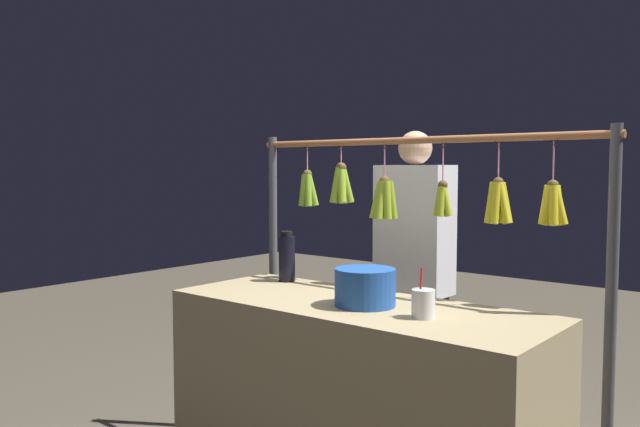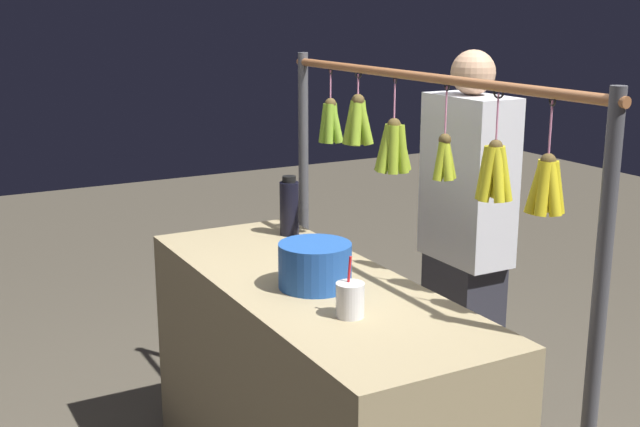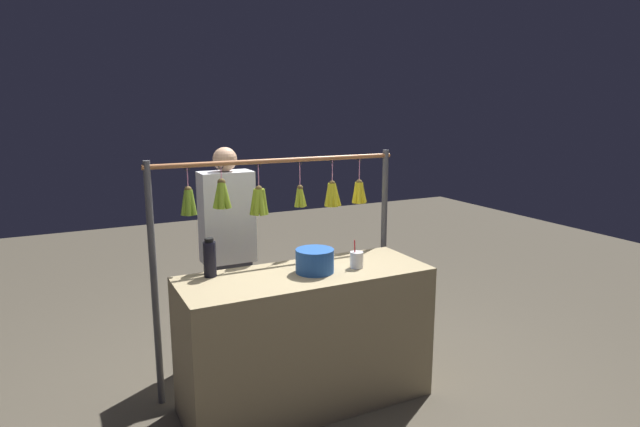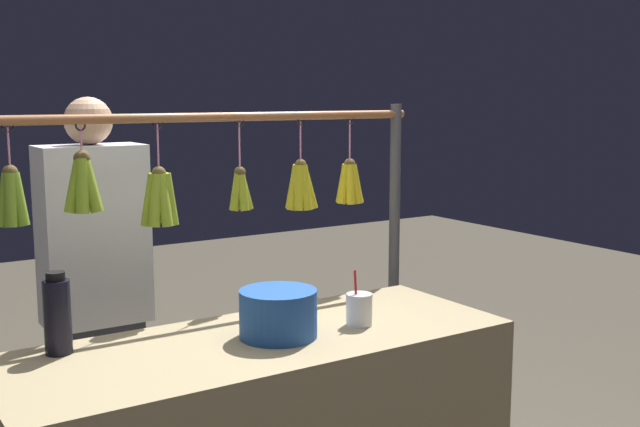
{
  "view_description": "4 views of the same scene",
  "coord_description": "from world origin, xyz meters",
  "px_view_note": "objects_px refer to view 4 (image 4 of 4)",
  "views": [
    {
      "loc": [
        -1.53,
        2.09,
        1.44
      ],
      "look_at": [
        0.19,
        0.0,
        1.25
      ],
      "focal_mm": 36.32,
      "sensor_mm": 36.0,
      "label": 1
    },
    {
      "loc": [
        -2.33,
        1.24,
        1.8
      ],
      "look_at": [
        -0.06,
        0.0,
        1.15
      ],
      "focal_mm": 46.02,
      "sensor_mm": 36.0,
      "label": 2
    },
    {
      "loc": [
        1.37,
        2.93,
        1.94
      ],
      "look_at": [
        -0.1,
        0.0,
        1.27
      ],
      "focal_mm": 30.03,
      "sensor_mm": 36.0,
      "label": 3
    },
    {
      "loc": [
        1.12,
        2.05,
        1.64
      ],
      "look_at": [
        -0.22,
        0.0,
        1.27
      ],
      "focal_mm": 43.9,
      "sensor_mm": 36.0,
      "label": 4
    }
  ],
  "objects_px": {
    "water_bottle": "(57,315)",
    "vendor_person": "(97,314)",
    "blue_bucket": "(278,314)",
    "drink_cup": "(359,309)"
  },
  "relations": [
    {
      "from": "water_bottle",
      "to": "vendor_person",
      "type": "xyz_separation_m",
      "value": [
        -0.31,
        -0.66,
        -0.2
      ]
    },
    {
      "from": "blue_bucket",
      "to": "drink_cup",
      "type": "distance_m",
      "value": 0.29
    },
    {
      "from": "drink_cup",
      "to": "vendor_person",
      "type": "bearing_deg",
      "value": -57.04
    },
    {
      "from": "blue_bucket",
      "to": "vendor_person",
      "type": "relative_size",
      "value": 0.15
    },
    {
      "from": "blue_bucket",
      "to": "vendor_person",
      "type": "xyz_separation_m",
      "value": [
        0.3,
        -0.87,
        -0.16
      ]
    },
    {
      "from": "water_bottle",
      "to": "vendor_person",
      "type": "bearing_deg",
      "value": -115.45
    },
    {
      "from": "water_bottle",
      "to": "blue_bucket",
      "type": "height_order",
      "value": "water_bottle"
    },
    {
      "from": "vendor_person",
      "to": "blue_bucket",
      "type": "bearing_deg",
      "value": 109.11
    },
    {
      "from": "blue_bucket",
      "to": "vendor_person",
      "type": "bearing_deg",
      "value": -70.89
    },
    {
      "from": "drink_cup",
      "to": "vendor_person",
      "type": "height_order",
      "value": "vendor_person"
    }
  ]
}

